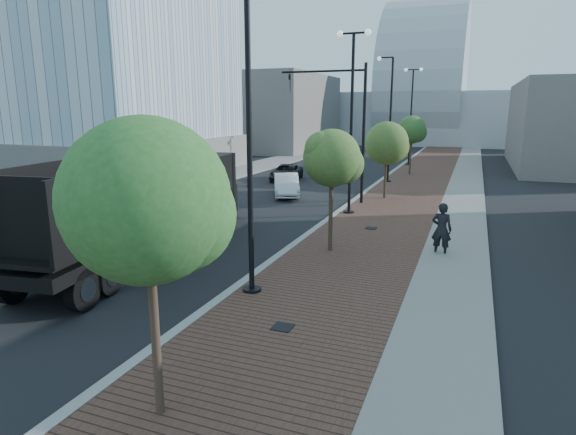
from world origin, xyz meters
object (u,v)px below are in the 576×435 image
(dump_truck, at_px, (168,202))
(dark_car_mid, at_px, (286,172))
(white_sedan, at_px, (286,185))
(pedestrian, at_px, (442,229))

(dump_truck, xyz_separation_m, dark_car_mid, (-1.66, 18.11, -1.00))
(white_sedan, xyz_separation_m, dark_car_mid, (-2.56, 6.53, -0.09))
(dump_truck, distance_m, dark_car_mid, 18.22)
(dump_truck, relative_size, pedestrian, 6.85)
(white_sedan, relative_size, dark_car_mid, 0.97)
(dark_car_mid, bearing_deg, dump_truck, -94.30)
(pedestrian, bearing_deg, dump_truck, 15.88)
(dump_truck, distance_m, white_sedan, 11.66)
(dark_car_mid, xyz_separation_m, pedestrian, (12.75, -16.45, 0.41))
(white_sedan, bearing_deg, dump_truck, -118.00)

